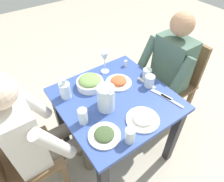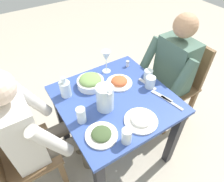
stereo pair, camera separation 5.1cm
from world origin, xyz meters
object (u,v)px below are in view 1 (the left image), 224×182
water_pitcher (106,98)px  water_glass_far_left (83,116)px  dining_table (115,110)px  oil_carafe (65,91)px  wine_glass (105,57)px  salad_bowl (90,82)px  chair_near (176,77)px  water_glass_center (130,135)px  salt_shaker (126,63)px  diner_far (38,134)px  plate_yoghurt (143,119)px  plate_rice_curry (119,82)px  water_glass_near_right (150,81)px  chair_far (14,161)px  water_glass_far_right (147,74)px  plate_dolmas (104,135)px  diner_near (164,73)px

water_pitcher → water_glass_far_left: (-0.02, 0.19, -0.04)m
dining_table → oil_carafe: size_ratio=4.88×
wine_glass → salad_bowl: bearing=114.5°
chair_near → water_glass_center: size_ratio=8.05×
oil_carafe → salt_shaker: oil_carafe is taller
dining_table → chair_near: size_ratio=0.92×
water_pitcher → diner_far: bearing=75.8°
water_pitcher → water_glass_far_left: 0.19m
plate_yoghurt → plate_rice_curry: bearing=-13.1°
water_glass_far_left → plate_yoghurt: bearing=-123.1°
plate_rice_curry → salad_bowl: bearing=63.9°
water_pitcher → water_glass_near_right: size_ratio=2.03×
chair_near → wine_glass: (0.25, 0.67, 0.35)m
chair_far → water_glass_center: size_ratio=8.05×
water_glass_center → oil_carafe: 0.58m
plate_rice_curry → wine_glass: wine_glass is taller
diner_far → water_glass_near_right: size_ratio=12.45×
plate_yoghurt → wine_glass: wine_glass is taller
diner_far → water_glass_far_right: bearing=-92.4°
plate_yoghurt → plate_rice_curry: (0.39, -0.09, 0.00)m
water_glass_center → salad_bowl: bearing=-5.7°
chair_far → diner_far: bearing=-90.0°
plate_rice_curry → water_glass_center: (-0.46, 0.26, 0.04)m
dining_table → salad_bowl: 0.29m
plate_dolmas → water_glass_far_right: water_glass_far_right is taller
salad_bowl → salt_shaker: 0.39m
plate_dolmas → oil_carafe: (0.45, 0.04, 0.04)m
diner_near → water_glass_center: bearing=119.1°
chair_far → plate_yoghurt: chair_far is taller
plate_yoghurt → diner_near: bearing=-59.2°
water_glass_far_right → plate_rice_curry: bearing=70.7°
diner_far → chair_near: bearing=-90.8°
salad_bowl → chair_far: bearing=101.3°
chair_near → diner_near: size_ratio=0.75×
water_glass_near_right → salt_shaker: size_ratio=1.73×
chair_near → water_glass_far_right: chair_near is taller
wine_glass → salt_shaker: wine_glass is taller
chair_far → plate_yoghurt: 0.90m
plate_yoghurt → plate_rice_curry: 0.40m
oil_carafe → water_glass_far_right: bearing=-106.2°
plate_rice_curry → chair_near: bearing=-95.0°
plate_dolmas → plate_yoghurt: 0.28m
plate_yoghurt → water_glass_far_left: (0.21, 0.32, 0.04)m
dining_table → chair_far: (0.08, 0.78, -0.08)m
dining_table → wine_glass: bearing=-19.5°
water_pitcher → water_glass_center: size_ratio=1.76×
water_glass_far_left → salt_shaker: bearing=-61.2°
diner_near → water_glass_center: size_ratio=10.78×
plate_yoghurt → water_glass_near_right: size_ratio=2.37×
plate_rice_curry → dining_table: bearing=136.2°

